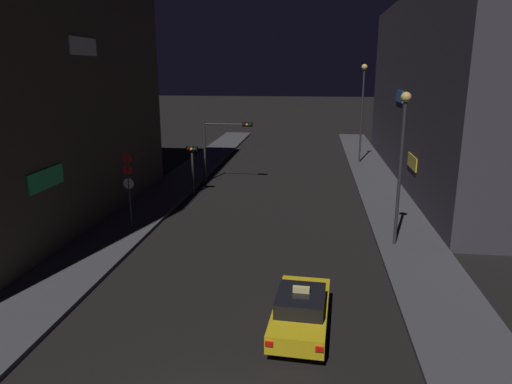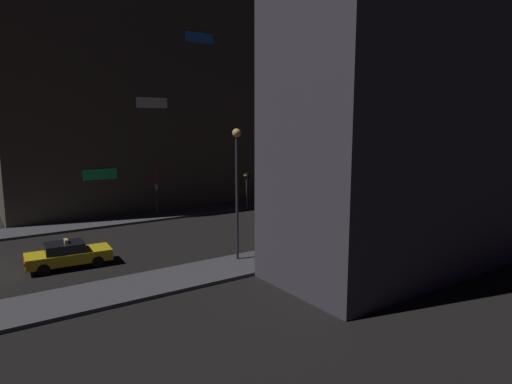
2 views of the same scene
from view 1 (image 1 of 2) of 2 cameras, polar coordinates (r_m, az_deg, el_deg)
The scene contains 9 objects.
sidewalk_left at distance 38.35m, azimuth -8.84°, elevation 1.61°, with size 3.39×56.86×0.18m, color #424247.
sidewalk_right at distance 37.26m, azimuth 14.66°, elevation 0.92°, with size 3.39×56.86×0.18m, color #424247.
building_facade_right at distance 40.30m, azimuth 21.94°, elevation 11.55°, with size 6.65×33.54×14.34m.
taxi at distance 16.46m, azimuth 5.49°, elevation -14.13°, with size 2.07×4.55×1.62m.
traffic_light_overhead at distance 36.46m, azimuth -4.01°, elevation 6.59°, with size 3.86×0.42×4.85m.
traffic_light_left_kerb at distance 33.26m, azimuth -7.79°, elevation 3.99°, with size 0.80×0.42×3.54m.
sign_pole_left at distance 26.04m, azimuth -15.27°, elevation 0.94°, with size 0.58×0.10×4.20m.
street_lamp_near_block at distance 23.39m, azimuth 17.39°, elevation 5.45°, with size 0.49×0.49×7.49m.
street_lamp_far_block at distance 44.72m, azimuth 12.90°, elevation 11.26°, with size 0.53×0.53×8.98m.
Camera 1 is at (2.67, -9.48, 8.65)m, focal length 32.80 mm.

